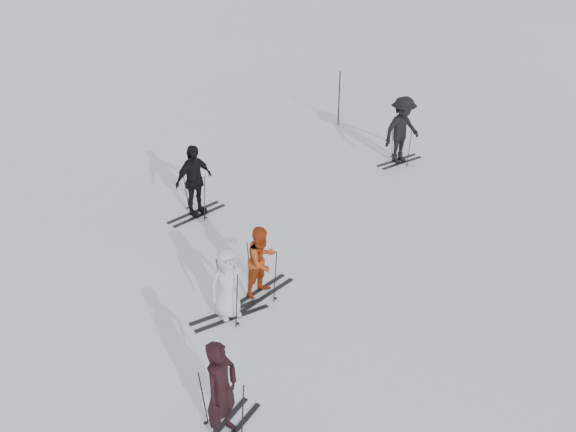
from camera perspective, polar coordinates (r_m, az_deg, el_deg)
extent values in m
plane|color=silver|center=(14.22, -2.34, -5.12)|extent=(120.00, 120.00, 0.00)
imported|color=black|center=(10.14, -5.93, -15.30)|extent=(0.49, 0.69, 1.79)
imported|color=#A33912|center=(13.16, -2.34, -4.13)|extent=(0.66, 0.81, 1.56)
imported|color=silver|center=(12.59, -5.39, -6.07)|extent=(0.73, 0.87, 1.51)
imported|color=black|center=(16.28, -8.36, 3.05)|extent=(0.62, 1.16, 1.88)
imported|color=black|center=(19.42, 10.10, 7.48)|extent=(1.13, 1.48, 2.02)
cylinder|color=black|center=(22.19, 4.56, 10.37)|extent=(0.05, 0.05, 1.89)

